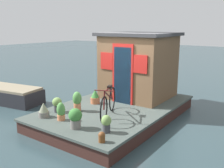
% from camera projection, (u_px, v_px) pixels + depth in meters
% --- Properties ---
extents(ground_plane, '(60.00, 60.00, 0.00)m').
position_uv_depth(ground_plane, '(116.00, 118.00, 7.66)').
color(ground_plane, '#2D4247').
extents(houseboat_deck, '(4.82, 2.98, 0.39)m').
position_uv_depth(houseboat_deck, '(116.00, 112.00, 7.62)').
color(houseboat_deck, '#424C47').
rests_on(houseboat_deck, ground_plane).
extents(houseboat_cabin, '(2.09, 2.18, 2.10)m').
position_uv_depth(houseboat_cabin, '(139.00, 65.00, 8.37)').
color(houseboat_cabin, brown).
rests_on(houseboat_cabin, houseboat_deck).
extents(bicycle, '(1.50, 0.73, 0.80)m').
position_uv_depth(bicycle, '(108.00, 103.00, 6.63)').
color(bicycle, black).
rests_on(bicycle, houseboat_deck).
extents(potted_plant_sage, '(0.28, 0.28, 0.43)m').
position_uv_depth(potted_plant_sage, '(95.00, 97.00, 7.79)').
color(potted_plant_sage, '#B2603D').
rests_on(potted_plant_sage, houseboat_deck).
extents(potted_plant_ivy, '(0.26, 0.26, 0.41)m').
position_uv_depth(potted_plant_ivy, '(57.00, 104.00, 6.99)').
color(potted_plant_ivy, '#38383D').
rests_on(potted_plant_ivy, houseboat_deck).
extents(potted_plant_lavender, '(0.31, 0.31, 0.48)m').
position_uv_depth(potted_plant_lavender, '(75.00, 118.00, 5.87)').
color(potted_plant_lavender, slate).
rests_on(potted_plant_lavender, houseboat_deck).
extents(potted_plant_mint, '(0.21, 0.21, 0.45)m').
position_uv_depth(potted_plant_mint, '(61.00, 112.00, 6.39)').
color(potted_plant_mint, '#C6754C').
rests_on(potted_plant_mint, houseboat_deck).
extents(potted_plant_basil, '(0.28, 0.28, 0.39)m').
position_uv_depth(potted_plant_basil, '(44.00, 110.00, 6.62)').
color(potted_plant_basil, slate).
rests_on(potted_plant_basil, houseboat_deck).
extents(potted_plant_rosemary, '(0.25, 0.25, 0.55)m').
position_uv_depth(potted_plant_rosemary, '(77.00, 101.00, 7.08)').
color(potted_plant_rosemary, '#C6754C').
rests_on(potted_plant_rosemary, houseboat_deck).
extents(potted_plant_fern, '(0.22, 0.22, 0.40)m').
position_uv_depth(potted_plant_fern, '(106.00, 123.00, 5.65)').
color(potted_plant_fern, '#38383D').
rests_on(potted_plant_fern, houseboat_deck).
extents(mooring_bollard, '(0.15, 0.15, 0.22)m').
position_uv_depth(mooring_bollard, '(102.00, 137.00, 5.20)').
color(mooring_bollard, brown).
rests_on(mooring_bollard, houseboat_deck).
extents(dinghy_boat, '(1.57, 3.48, 0.58)m').
position_uv_depth(dinghy_boat, '(0.00, 93.00, 9.39)').
color(dinghy_boat, '#232328').
rests_on(dinghy_boat, ground_plane).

